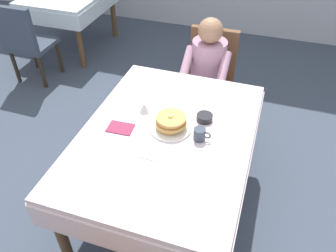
% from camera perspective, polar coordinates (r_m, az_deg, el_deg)
% --- Properties ---
extents(ground_plane, '(14.00, 14.00, 0.00)m').
position_cam_1_polar(ground_plane, '(2.77, -0.21, -12.78)').
color(ground_plane, '#3D4756').
extents(dining_table_main, '(1.12, 1.52, 0.74)m').
position_cam_1_polar(dining_table_main, '(2.29, -0.25, -2.88)').
color(dining_table_main, silver).
rests_on(dining_table_main, ground).
extents(chair_diner, '(0.44, 0.45, 0.93)m').
position_cam_1_polar(chair_diner, '(3.27, 7.02, 8.78)').
color(chair_diner, brown).
rests_on(chair_diner, ground).
extents(diner_person, '(0.40, 0.43, 1.12)m').
position_cam_1_polar(diner_person, '(3.06, 6.57, 9.58)').
color(diner_person, '#B2849E').
rests_on(diner_person, ground).
extents(plate_breakfast, '(0.28, 0.28, 0.02)m').
position_cam_1_polar(plate_breakfast, '(2.26, 0.42, -0.29)').
color(plate_breakfast, white).
rests_on(plate_breakfast, dining_table_main).
extents(breakfast_stack, '(0.21, 0.21, 0.10)m').
position_cam_1_polar(breakfast_stack, '(2.22, 0.42, 0.74)').
color(breakfast_stack, tan).
rests_on(breakfast_stack, plate_breakfast).
extents(cup_coffee, '(0.11, 0.08, 0.08)m').
position_cam_1_polar(cup_coffee, '(2.16, 5.36, -1.40)').
color(cup_coffee, '#333D4C').
rests_on(cup_coffee, dining_table_main).
extents(bowl_butter, '(0.11, 0.11, 0.04)m').
position_cam_1_polar(bowl_butter, '(2.33, 6.15, 1.42)').
color(bowl_butter, black).
rests_on(bowl_butter, dining_table_main).
extents(syrup_pitcher, '(0.08, 0.08, 0.07)m').
position_cam_1_polar(syrup_pitcher, '(2.38, -4.02, 3.04)').
color(syrup_pitcher, silver).
rests_on(syrup_pitcher, dining_table_main).
extents(fork_left_of_plate, '(0.02, 0.18, 0.00)m').
position_cam_1_polar(fork_left_of_plate, '(2.30, -4.25, 0.26)').
color(fork_left_of_plate, silver).
rests_on(fork_left_of_plate, dining_table_main).
extents(knife_right_of_plate, '(0.02, 0.20, 0.00)m').
position_cam_1_polar(knife_right_of_plate, '(2.21, 4.95, -1.72)').
color(knife_right_of_plate, silver).
rests_on(knife_right_of_plate, dining_table_main).
extents(spoon_near_edge, '(0.15, 0.02, 0.00)m').
position_cam_1_polar(spoon_near_edge, '(2.06, -3.29, -5.51)').
color(spoon_near_edge, silver).
rests_on(spoon_near_edge, dining_table_main).
extents(napkin_folded, '(0.18, 0.13, 0.01)m').
position_cam_1_polar(napkin_folded, '(2.28, -7.98, -0.32)').
color(napkin_folded, '#8C2D4C').
rests_on(napkin_folded, dining_table_main).
extents(background_table_far, '(0.92, 1.12, 0.74)m').
position_cam_1_polar(background_table_far, '(4.83, -16.27, 19.38)').
color(background_table_far, silver).
rests_on(background_table_far, ground).
extents(background_chair_empty, '(0.44, 0.45, 0.93)m').
position_cam_1_polar(background_chair_empty, '(4.17, -22.82, 13.19)').
color(background_chair_empty, '#384251').
rests_on(background_chair_empty, ground).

